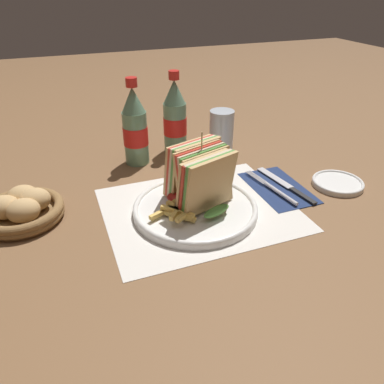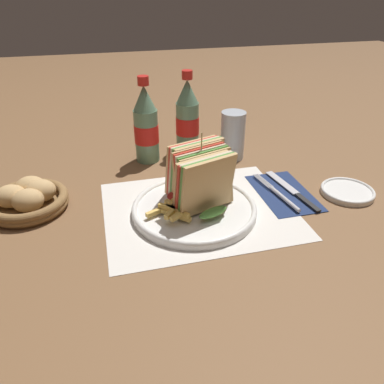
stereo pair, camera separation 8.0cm
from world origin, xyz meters
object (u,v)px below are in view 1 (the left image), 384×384
plate_main (195,208)px  coke_bottle_far (175,119)px  side_saucer (338,183)px  knife (286,185)px  club_sandwich (201,177)px  glass_near (221,137)px  bread_basket (22,209)px  fork (275,190)px  coke_bottle_near (135,128)px

plate_main → coke_bottle_far: (0.06, 0.32, 0.09)m
plate_main → side_saucer: 0.37m
knife → plate_main: bearing=177.6°
club_sandwich → glass_near: 0.28m
bread_basket → fork: bearing=-9.9°
fork → side_saucer: 0.16m
bread_basket → side_saucer: bearing=-9.4°
club_sandwich → fork: 0.20m
fork → coke_bottle_near: (-0.27, 0.28, 0.09)m
club_sandwich → side_saucer: 0.36m
fork → knife: fork is taller
knife → side_saucer: 0.13m
club_sandwich → bread_basket: club_sandwich is taller
fork → coke_bottle_near: bearing=125.2°
knife → side_saucer: size_ratio=1.64×
club_sandwich → coke_bottle_far: (0.05, 0.31, 0.02)m
coke_bottle_near → coke_bottle_far: size_ratio=1.00×
coke_bottle_near → bread_basket: (-0.29, -0.18, -0.08)m
fork → club_sandwich: bearing=170.8°
fork → side_saucer: bearing=-16.0°
plate_main → side_saucer: (0.37, -0.01, -0.00)m
coke_bottle_near → bread_basket: bearing=-147.8°
coke_bottle_far → glass_near: 0.14m
coke_bottle_far → side_saucer: coke_bottle_far is taller
plate_main → side_saucer: size_ratio=2.20×
plate_main → coke_bottle_far: bearing=78.8°
fork → coke_bottle_far: bearing=106.4°
fork → bread_basket: bearing=162.0°
fork → coke_bottle_near: coke_bottle_near is taller
club_sandwich → fork: (0.19, -0.00, -0.07)m
glass_near → fork: bearing=-81.8°
glass_near → side_saucer: glass_near is taller
glass_near → side_saucer: (0.20, -0.26, -0.05)m
coke_bottle_far → side_saucer: size_ratio=1.88×
coke_bottle_far → glass_near: (0.11, -0.08, -0.04)m
coke_bottle_near → bread_basket: coke_bottle_near is taller
club_sandwich → fork: bearing=-1.1°
plate_main → bread_basket: (-0.35, 0.11, 0.01)m
coke_bottle_far → side_saucer: bearing=-47.7°
knife → coke_bottle_far: bearing=113.3°
fork → glass_near: glass_near is taller
fork → knife: bearing=12.7°
plate_main → coke_bottle_far: coke_bottle_far is taller
plate_main → club_sandwich: bearing=37.4°
knife → side_saucer: bearing=-25.1°
club_sandwich → glass_near: size_ratio=1.37×
fork → glass_near: bearing=90.1°
coke_bottle_near → bread_basket: 0.35m
coke_bottle_near → side_saucer: size_ratio=1.88×
coke_bottle_far → bread_basket: size_ratio=1.33×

